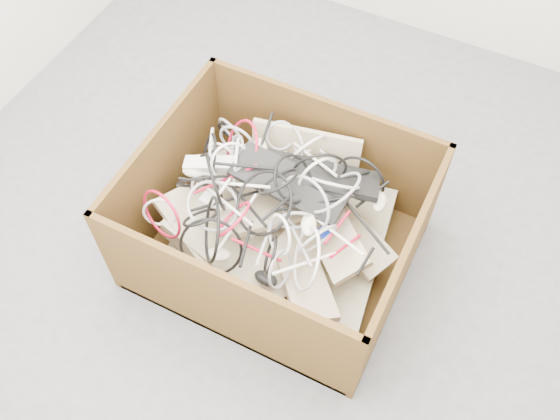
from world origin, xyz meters
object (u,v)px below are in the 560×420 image
at_px(power_strip_left, 223,164).
at_px(vga_plug, 324,232).
at_px(cardboard_box, 275,234).
at_px(power_strip_right, 229,214).

relative_size(power_strip_left, vga_plug, 7.22).
xyz_separation_m(cardboard_box, vga_plug, (0.22, -0.03, 0.20)).
bearing_deg(cardboard_box, vga_plug, -6.69).
bearing_deg(power_strip_left, vga_plug, -24.15).
distance_m(cardboard_box, power_strip_right, 0.25).
bearing_deg(vga_plug, power_strip_left, -172.36).
xyz_separation_m(power_strip_left, vga_plug, (0.48, -0.09, -0.03)).
bearing_deg(power_strip_right, vga_plug, 15.44).
bearing_deg(power_strip_left, cardboard_box, -27.30).
relative_size(cardboard_box, power_strip_right, 4.11).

